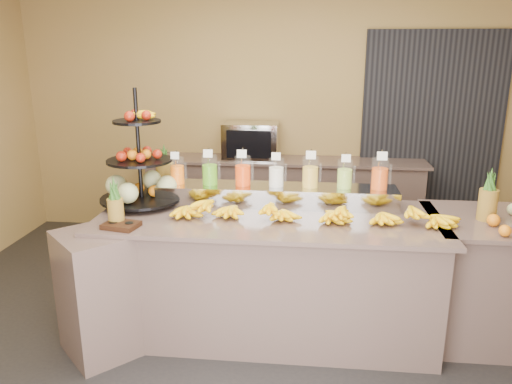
% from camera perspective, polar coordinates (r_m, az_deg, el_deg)
% --- Properties ---
extents(ground, '(6.00, 6.00, 0.00)m').
position_cam_1_polar(ground, '(3.79, 1.03, -17.66)').
color(ground, black).
rests_on(ground, ground).
extents(room_envelope, '(6.04, 5.02, 2.82)m').
position_cam_1_polar(room_envelope, '(3.93, 5.00, 12.69)').
color(room_envelope, olive).
rests_on(room_envelope, ground).
extents(buffet_counter, '(2.75, 1.25, 0.93)m').
position_cam_1_polar(buffet_counter, '(3.79, -0.34, -9.52)').
color(buffet_counter, gray).
rests_on(buffet_counter, ground).
extents(right_counter, '(1.08, 0.88, 0.93)m').
position_cam_1_polar(right_counter, '(4.15, 25.99, -8.87)').
color(right_counter, gray).
rests_on(right_counter, ground).
extents(back_ledge, '(3.10, 0.55, 0.93)m').
position_cam_1_polar(back_ledge, '(5.64, 3.10, -0.82)').
color(back_ledge, gray).
rests_on(back_ledge, ground).
extents(pitcher_tray, '(1.85, 0.30, 0.15)m').
position_cam_1_polar(pitcher_tray, '(3.89, 2.31, -0.37)').
color(pitcher_tray, gray).
rests_on(pitcher_tray, buffet_counter).
extents(juice_pitcher_orange_a, '(0.11, 0.12, 0.27)m').
position_cam_1_polar(juice_pitcher_orange_a, '(3.97, -8.98, 2.28)').
color(juice_pitcher_orange_a, silver).
rests_on(juice_pitcher_orange_a, pitcher_tray).
extents(juice_pitcher_green, '(0.12, 0.13, 0.30)m').
position_cam_1_polar(juice_pitcher_green, '(3.91, -5.30, 2.33)').
color(juice_pitcher_green, silver).
rests_on(juice_pitcher_green, pitcher_tray).
extents(juice_pitcher_orange_b, '(0.12, 0.13, 0.30)m').
position_cam_1_polar(juice_pitcher_orange_b, '(3.86, -1.51, 2.26)').
color(juice_pitcher_orange_b, silver).
rests_on(juice_pitcher_orange_b, pitcher_tray).
extents(juice_pitcher_milk, '(0.12, 0.12, 0.28)m').
position_cam_1_polar(juice_pitcher_milk, '(3.84, 2.34, 2.08)').
color(juice_pitcher_milk, silver).
rests_on(juice_pitcher_milk, pitcher_tray).
extents(juice_pitcher_lemon, '(0.13, 0.13, 0.30)m').
position_cam_1_polar(juice_pitcher_lemon, '(3.83, 6.22, 2.06)').
color(juice_pitcher_lemon, silver).
rests_on(juice_pitcher_lemon, pitcher_tray).
extents(juice_pitcher_lime, '(0.12, 0.12, 0.28)m').
position_cam_1_polar(juice_pitcher_lime, '(3.84, 10.10, 1.83)').
color(juice_pitcher_lime, silver).
rests_on(juice_pitcher_lime, pitcher_tray).
extents(juice_pitcher_orange_c, '(0.13, 0.13, 0.31)m').
position_cam_1_polar(juice_pitcher_orange_c, '(3.87, 13.95, 1.84)').
color(juice_pitcher_orange_c, silver).
rests_on(juice_pitcher_orange_c, pitcher_tray).
extents(banana_heap, '(1.99, 0.18, 0.17)m').
position_cam_1_polar(banana_heap, '(3.57, 5.67, -2.01)').
color(banana_heap, yellow).
rests_on(banana_heap, buffet_counter).
extents(fruit_stand, '(0.71, 0.71, 0.90)m').
position_cam_1_polar(fruit_stand, '(3.94, -12.49, 1.81)').
color(fruit_stand, black).
rests_on(fruit_stand, buffet_counter).
extents(condiment_caddy, '(0.26, 0.22, 0.03)m').
position_cam_1_polar(condiment_caddy, '(3.52, -15.16, -3.69)').
color(condiment_caddy, black).
rests_on(condiment_caddy, buffet_counter).
extents(pineapple_left_a, '(0.11, 0.11, 0.35)m').
position_cam_1_polar(pineapple_left_a, '(3.56, -15.76, -1.72)').
color(pineapple_left_a, brown).
rests_on(pineapple_left_a, buffet_counter).
extents(pineapple_left_b, '(0.15, 0.15, 0.43)m').
position_cam_1_polar(pineapple_left_b, '(4.19, -10.33, 1.84)').
color(pineapple_left_b, brown).
rests_on(pineapple_left_b, buffet_counter).
extents(oven_warmer, '(0.60, 0.42, 0.40)m').
position_cam_1_polar(oven_warmer, '(5.51, -0.56, 5.89)').
color(oven_warmer, gray).
rests_on(oven_warmer, back_ledge).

